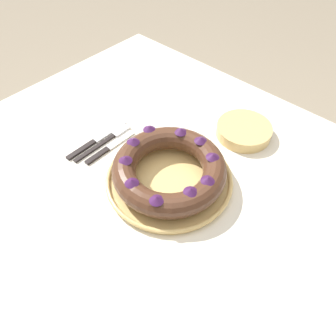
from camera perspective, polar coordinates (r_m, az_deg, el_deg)
name	(u,v)px	position (r m, az deg, el deg)	size (l,w,h in m)	color
ground_plane	(163,294)	(1.54, -0.94, -21.16)	(8.00, 8.00, 0.00)	gray
dining_table	(160,208)	(0.95, -1.43, -6.91)	(1.35, 1.16, 0.75)	silver
serving_dish	(168,178)	(0.89, 0.00, -1.80)	(0.34, 0.34, 0.02)	tan
bundt_cake	(168,168)	(0.86, 0.00, 0.04)	(0.30, 0.30, 0.07)	#4C2D1E
fork	(107,140)	(1.02, -10.61, 4.78)	(0.02, 0.21, 0.01)	black
serving_knife	(94,142)	(1.02, -12.83, 4.46)	(0.02, 0.22, 0.01)	black
cake_knife	(107,149)	(0.99, -10.54, 3.26)	(0.02, 0.18, 0.01)	black
side_bowl	(244,131)	(1.04, 13.07, 6.37)	(0.17, 0.17, 0.03)	tan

